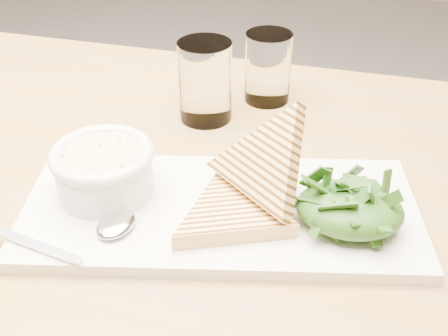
% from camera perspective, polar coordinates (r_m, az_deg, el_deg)
% --- Properties ---
extents(table_top, '(1.33, 0.94, 0.04)m').
position_cam_1_polar(table_top, '(0.61, -3.04, -7.03)').
color(table_top, olive).
rests_on(table_top, ground).
extents(platter, '(0.44, 0.25, 0.01)m').
position_cam_1_polar(platter, '(0.60, -0.36, -4.41)').
color(platter, white).
rests_on(platter, table_top).
extents(soup_bowl, '(0.10, 0.10, 0.04)m').
position_cam_1_polar(soup_bowl, '(0.62, -12.03, -0.76)').
color(soup_bowl, white).
rests_on(soup_bowl, platter).
extents(soup, '(0.09, 0.09, 0.01)m').
position_cam_1_polar(soup, '(0.61, -12.31, 1.21)').
color(soup, beige).
rests_on(soup, soup_bowl).
extents(bowl_rim, '(0.11, 0.11, 0.01)m').
position_cam_1_polar(bowl_rim, '(0.60, -12.34, 1.37)').
color(bowl_rim, white).
rests_on(bowl_rim, soup_bowl).
extents(sandwich_flat, '(0.18, 0.18, 0.02)m').
position_cam_1_polar(sandwich_flat, '(0.57, 0.63, -4.73)').
color(sandwich_flat, tan).
rests_on(sandwich_flat, platter).
extents(sandwich_lean, '(0.21, 0.21, 0.16)m').
position_cam_1_polar(sandwich_lean, '(0.58, 4.15, 0.39)').
color(sandwich_lean, tan).
rests_on(sandwich_lean, sandwich_flat).
extents(salad_base, '(0.11, 0.08, 0.04)m').
position_cam_1_polar(salad_base, '(0.57, 12.65, -4.11)').
color(salad_base, black).
rests_on(salad_base, platter).
extents(arugula_pile, '(0.11, 0.10, 0.05)m').
position_cam_1_polar(arugula_pile, '(0.57, 12.73, -3.61)').
color(arugula_pile, '#32641B').
rests_on(arugula_pile, platter).
extents(spoon_bowl, '(0.05, 0.06, 0.01)m').
position_cam_1_polar(spoon_bowl, '(0.58, -10.92, -5.62)').
color(spoon_bowl, silver).
rests_on(spoon_bowl, platter).
extents(spoon_handle, '(0.12, 0.04, 0.00)m').
position_cam_1_polar(spoon_handle, '(0.58, -19.09, -7.18)').
color(spoon_handle, silver).
rests_on(spoon_handle, platter).
extents(glass_near, '(0.07, 0.07, 0.11)m').
position_cam_1_polar(glass_near, '(0.76, -1.93, 8.78)').
color(glass_near, white).
rests_on(glass_near, table_top).
extents(glass_far, '(0.07, 0.07, 0.10)m').
position_cam_1_polar(glass_far, '(0.81, 4.48, 10.14)').
color(glass_far, white).
rests_on(glass_far, table_top).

